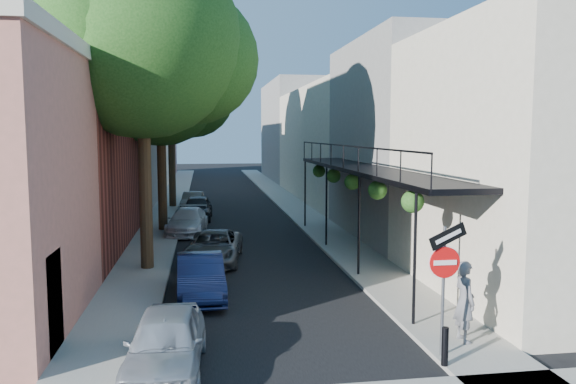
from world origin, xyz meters
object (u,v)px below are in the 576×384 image
object	(u,v)px
parked_car_b	(200,277)
parked_car_d	(187,221)
oak_far	(177,79)
bollard	(445,346)
oak_mid	(168,87)
parked_car_c	(214,247)
parked_car_f	(193,201)
parked_car_e	(197,208)
parked_car_a	(166,343)
oak_near	(155,44)
sign_post	(445,268)
pedestrian	(464,301)

from	to	relation	value
parked_car_b	parked_car_d	distance (m)	10.84
parked_car_d	oak_far	bearing A→B (deg)	100.83
bollard	oak_mid	world-z (taller)	oak_mid
oak_far	parked_car_c	size ratio (longest dim) A/B	2.82
parked_car_b	parked_car_f	xyz separation A→B (m)	(-0.56, 19.17, -0.06)
oak_mid	parked_car_e	bearing A→B (deg)	69.78
bollard	parked_car_a	size ratio (longest dim) A/B	0.21
bollard	parked_car_b	size ratio (longest dim) A/B	0.21
oak_far	parked_car_d	size ratio (longest dim) A/B	2.85
oak_near	parked_car_c	size ratio (longest dim) A/B	2.71
sign_post	parked_car_f	world-z (taller)	sign_post
sign_post	parked_car_a	world-z (taller)	sign_post
oak_far	parked_car_a	xyz separation A→B (m)	(0.75, -26.02, -7.62)
parked_car_a	parked_car_d	bearing A→B (deg)	92.76
pedestrian	oak_near	bearing A→B (deg)	37.96
oak_near	parked_car_b	xyz separation A→B (m)	(1.43, -3.82, -7.25)
oak_near	parked_car_b	distance (m)	8.32
oak_mid	pedestrian	world-z (taller)	oak_mid
oak_near	pedestrian	size ratio (longest dim) A/B	6.15
parked_car_c	parked_car_e	bearing A→B (deg)	101.39
parked_car_c	parked_car_d	size ratio (longest dim) A/B	1.01
sign_post	pedestrian	world-z (taller)	sign_post
oak_near	parked_car_b	size ratio (longest dim) A/B	2.99
parked_car_b	pedestrian	xyz separation A→B (m)	(5.93, -4.71, 0.42)
parked_car_f	pedestrian	world-z (taller)	pedestrian
parked_car_a	pedestrian	world-z (taller)	pedestrian
oak_mid	parked_car_b	xyz separation A→B (m)	(1.48, -11.79, -6.43)
parked_car_b	parked_car_c	bearing A→B (deg)	81.70
oak_far	parked_car_b	size ratio (longest dim) A/B	3.12
parked_car_d	sign_post	bearing A→B (deg)	-64.01
oak_near	oak_mid	world-z (taller)	oak_near
sign_post	parked_car_c	size ratio (longest dim) A/B	0.71
parked_car_a	parked_car_e	xyz separation A→B (m)	(0.43, 20.37, 0.03)
bollard	pedestrian	xyz separation A→B (m)	(1.00, 1.23, 0.53)
oak_far	pedestrian	distance (m)	27.54
parked_car_d	oak_near	bearing A→B (deg)	-89.74
oak_far	parked_car_d	world-z (taller)	oak_far
oak_near	parked_car_e	distance (m)	13.51
pedestrian	oak_far	bearing A→B (deg)	13.21
bollard	sign_post	bearing A→B (deg)	71.44
oak_mid	parked_car_f	world-z (taller)	oak_mid
parked_car_e	pedestrian	bearing A→B (deg)	-69.90
oak_mid	parked_car_f	bearing A→B (deg)	82.85
bollard	oak_far	bearing A→B (deg)	103.35
bollard	parked_car_a	distance (m)	5.65
sign_post	oak_mid	world-z (taller)	oak_mid
parked_car_c	sign_post	bearing A→B (deg)	-57.54
sign_post	parked_car_f	size ratio (longest dim) A/B	0.87
bollard	parked_car_f	size ratio (longest dim) A/B	0.23
parked_car_c	bollard	bearing A→B (deg)	-59.27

